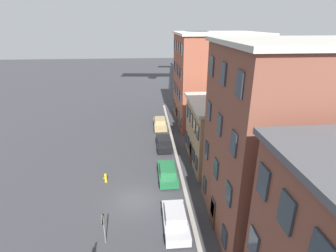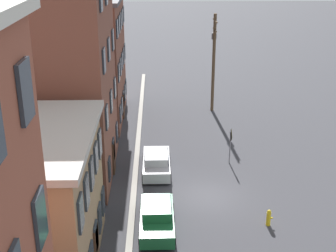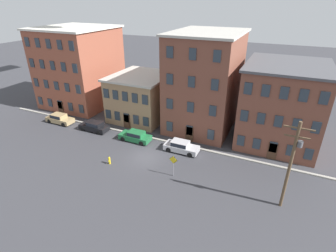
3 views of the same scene
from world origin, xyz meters
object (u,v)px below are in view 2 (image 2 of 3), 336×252
utility_pole (214,58)px  fire_hydrant (269,218)px  car_green (157,216)px  caution_sign (231,140)px  car_silver (156,161)px

utility_pole → fire_hydrant: 19.51m
car_green → caution_sign: bearing=-33.2°
car_green → fire_hydrant: car_green is taller
fire_hydrant → car_silver: bearing=42.7°
car_green → car_silver: (6.71, 0.01, 0.00)m
car_silver → fire_hydrant: size_ratio=4.58×
car_green → utility_pole: utility_pole is taller
car_silver → utility_pole: (12.32, -5.17, 4.22)m
car_silver → utility_pole: size_ratio=0.50×
fire_hydrant → caution_sign: bearing=7.2°
car_green → utility_pole: size_ratio=0.50×
car_silver → fire_hydrant: 9.05m
car_silver → caution_sign: bearing=-77.3°
car_green → car_silver: 6.71m
car_silver → utility_pole: bearing=-22.8°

